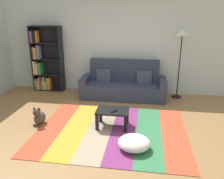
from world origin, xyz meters
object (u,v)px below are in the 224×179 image
at_px(bookshelf, 44,62).
at_px(pouf, 134,143).
at_px(coffee_table, 113,113).
at_px(couch, 123,85).
at_px(dog, 39,117).
at_px(standing_lamp, 182,42).
at_px(tv_remote, 114,111).

distance_m(bookshelf, pouf, 4.06).
distance_m(bookshelf, coffee_table, 3.18).
bearing_deg(couch, bookshelf, 173.16).
distance_m(pouf, dog, 2.10).
bearing_deg(standing_lamp, dog, -145.13).
distance_m(couch, dog, 2.46).
height_order(coffee_table, tv_remote, tv_remote).
relative_size(coffee_table, tv_remote, 4.25).
distance_m(coffee_table, pouf, 0.91).
relative_size(bookshelf, coffee_table, 2.93).
height_order(bookshelf, tv_remote, bookshelf).
height_order(bookshelf, dog, bookshelf).
xyz_separation_m(couch, pouf, (0.45, -2.55, -0.21)).
relative_size(coffee_table, dog, 1.60).
bearing_deg(standing_lamp, coffee_table, -126.88).
height_order(bookshelf, pouf, bookshelf).
height_order(couch, bookshelf, bookshelf).
relative_size(dog, standing_lamp, 0.22).
relative_size(couch, bookshelf, 1.21).
distance_m(coffee_table, dog, 1.53).
distance_m(coffee_table, standing_lamp, 2.76).
xyz_separation_m(couch, coffee_table, (-0.03, -1.80, -0.04)).
xyz_separation_m(bookshelf, tv_remote, (2.37, -2.15, -0.46)).
relative_size(couch, tv_remote, 15.07).
bearing_deg(pouf, standing_lamp, 69.76).
bearing_deg(bookshelf, pouf, -45.23).
bearing_deg(couch, tv_remote, -89.74).
xyz_separation_m(bookshelf, dog, (0.82, -2.19, -0.68)).
distance_m(couch, coffee_table, 1.80).
relative_size(couch, standing_lamp, 1.25).
bearing_deg(pouf, couch, 99.96).
height_order(pouf, tv_remote, tv_remote).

